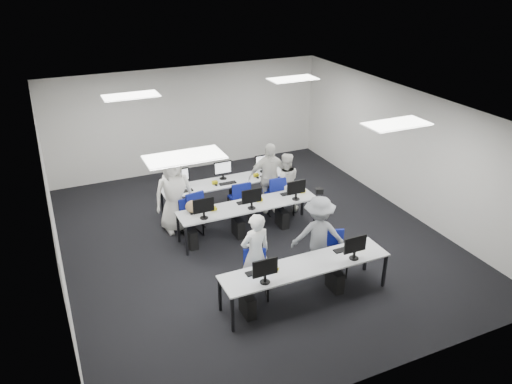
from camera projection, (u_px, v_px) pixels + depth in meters
name	position (u px, v px, depth m)	size (l,w,h in m)	color
room	(252.00, 177.00, 10.59)	(9.00, 9.02, 3.00)	black
ceiling_panels	(252.00, 109.00, 9.96)	(5.20, 4.60, 0.02)	white
desk_front	(306.00, 267.00, 8.97)	(3.20, 0.70, 0.73)	silver
desk_mid	(248.00, 207.00, 11.11)	(3.20, 0.70, 0.73)	silver
desk_back	(226.00, 183.00, 12.26)	(3.20, 0.70, 0.73)	silver
equipment_front	(296.00, 285.00, 9.02)	(2.51, 0.41, 1.19)	#0B4495
equipment_mid	(241.00, 222.00, 11.16)	(2.91, 0.41, 1.19)	white
equipment_back	(233.00, 193.00, 12.49)	(2.91, 0.41, 1.19)	white
chair_0	(256.00, 282.00, 9.22)	(0.56, 0.58, 0.89)	navy
chair_1	(334.00, 261.00, 9.89)	(0.55, 0.58, 0.88)	navy
chair_2	(191.00, 224.00, 11.27)	(0.48, 0.51, 0.83)	navy
chair_3	(244.00, 211.00, 11.77)	(0.46, 0.50, 0.92)	navy
chair_4	(285.00, 201.00, 12.26)	(0.56, 0.58, 0.87)	navy
chair_5	(192.00, 215.00, 11.59)	(0.54, 0.57, 0.94)	navy
chair_6	(240.00, 204.00, 12.13)	(0.48, 0.51, 0.89)	navy
chair_7	(275.00, 200.00, 12.27)	(0.51, 0.55, 0.98)	navy
handbag	(193.00, 206.00, 10.71)	(0.35, 0.22, 0.29)	#A08152
student_0	(255.00, 253.00, 9.14)	(0.59, 0.39, 1.62)	white
student_1	(285.00, 182.00, 12.15)	(0.73, 0.57, 1.50)	white
student_2	(174.00, 193.00, 11.19)	(0.90, 0.59, 1.85)	white
student_3	(269.00, 178.00, 12.08)	(1.03, 0.43, 1.76)	white
photographer	(318.00, 235.00, 9.74)	(1.05, 0.60, 1.62)	gray
dslr_camera	(319.00, 191.00, 9.53)	(0.14, 0.18, 0.10)	black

